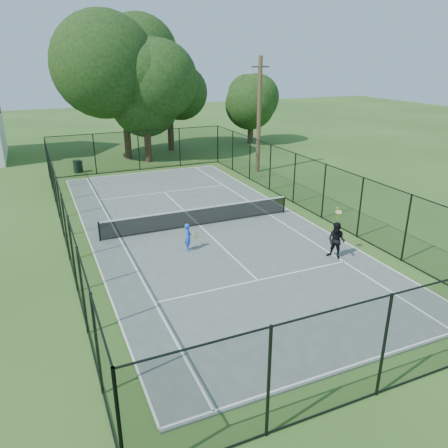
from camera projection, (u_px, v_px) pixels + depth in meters
name	position (u px, v px, depth m)	size (l,w,h in m)	color
ground	(200.00, 227.00, 22.43)	(120.00, 120.00, 0.00)	#2C4E1A
tennis_court	(200.00, 226.00, 22.42)	(11.00, 24.00, 0.06)	#4E5C56
tennis_net	(199.00, 216.00, 22.22)	(10.08, 0.08, 0.95)	black
fence	(199.00, 199.00, 21.89)	(13.10, 26.10, 3.00)	black
tree_near_left	(123.00, 77.00, 35.02)	(8.21, 8.21, 10.71)	#332114
tree_near_mid	(145.00, 94.00, 34.27)	(6.70, 6.70, 8.77)	#332114
tree_near_right	(169.00, 92.00, 38.88)	(5.89, 5.89, 8.13)	#332114
tree_far_right	(251.00, 102.00, 42.32)	(4.94, 4.94, 6.54)	#332114
trash_bin_left	(77.00, 166.00, 32.62)	(0.58, 0.58, 0.95)	black
trash_bin_right	(79.00, 167.00, 32.73)	(0.58, 0.58, 0.87)	black
utility_pole	(259.00, 115.00, 31.64)	(1.40, 0.30, 8.23)	#4C3823
player_blue	(188.00, 237.00, 19.40)	(0.80, 0.53, 1.25)	blue
player_black	(336.00, 241.00, 18.55)	(0.92, 0.98, 2.15)	black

